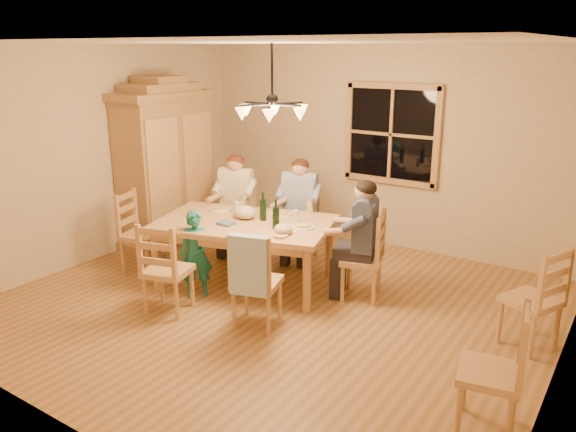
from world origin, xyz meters
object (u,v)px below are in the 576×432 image
Objects in this scene: chair_far_right at (299,237)px; chair_spare_front at (487,392)px; dining_table at (245,229)px; adult_plaid_man at (300,197)px; adult_slate_man at (363,225)px; chair_end_right at (361,272)px; chair_spare_back at (529,315)px; chair_far_left at (237,231)px; armoire at (166,169)px; chair_near_right at (257,296)px; wine_bottle_a at (263,206)px; chandelier at (272,110)px; chair_near_left at (168,284)px; adult_woman at (236,192)px; wine_bottle_b at (276,214)px; child at (196,254)px; chair_end_left at (143,247)px.

chair_far_right is 3.64m from chair_spare_front.
dining_table is at bearing 59.00° from chair_spare_front.
adult_plaid_man is 1.35m from adult_slate_man.
chair_end_right and chair_spare_back have the same top height.
chair_spare_back is at bearing 156.99° from chair_far_left.
chair_spare_back is (4.87, -0.29, -0.75)m from armoire.
chair_spare_front is (3.06, -1.14, -0.36)m from dining_table.
chair_near_right and chair_spare_back have the same top height.
wine_bottle_a reaches higher than chair_end_right.
chair_spare_front is (2.45, -0.84, -1.77)m from chandelier.
chandelier is 0.78× the size of chair_end_right.
chair_near_right is (0.94, 0.27, 0.00)m from chair_near_left.
chair_far_right is 1.00× the size of chair_spare_front.
adult_plaid_man is at bearing -180.00° from adult_woman.
wine_bottle_b is (-0.86, -0.40, 0.62)m from chair_end_right.
chair_end_right is (2.04, -0.38, 0.00)m from chair_far_left.
dining_table is 2.54× the size of adult_slate_man.
wine_bottle_b reaches higher than chair_near_right.
chair_far_left is 1.01× the size of child.
chair_spare_front reaches higher than child.
chandelier is 1.84m from chair_near_right.
wine_bottle_a is at bearing -12.37° from armoire.
adult_woman is 0.88× the size of chair_spare_back.
chair_far_left is 1.00× the size of chair_near_right.
adult_slate_man reaches higher than chair_end_left.
adult_woman is 4.27m from chair_spare_front.
chair_spare_back is at bearing 156.99° from adult_woman.
chair_spare_back is (2.61, 0.32, -0.62)m from wine_bottle_b.
adult_slate_man is at bearing 90.00° from chair_end_left.
adult_woman reaches higher than chair_spare_front.
chair_near_left and chair_near_right have the same top height.
adult_woman is 0.87m from adult_plaid_man.
chair_far_right is at bearing 83.69° from dining_table.
chair_spare_back is (1.75, -0.08, 0.00)m from chair_end_right.
adult_slate_man is at bearing 11.29° from wine_bottle_a.
chair_near_right reaches higher than child.
adult_plaid_man is 2.65× the size of wine_bottle_a.
chair_near_right is at bearing 138.70° from chair_spare_back.
chair_near_left is 1.01× the size of child.
chair_far_left is at bearing 63.43° from adult_slate_man.
armoire is at bearing -6.89° from chair_far_left.
chair_near_left is 1.00× the size of chair_spare_back.
chair_spare_back is (0.00, 1.43, 0.00)m from chair_spare_front.
chair_end_left is 1.13× the size of adult_woman.
wine_bottle_a and wine_bottle_b have the same top height.
chair_spare_front is at bearing -19.02° from chandelier.
adult_woman is at bearing 117.90° from chair_near_right.
chair_end_right is (0.70, 0.67, -1.77)m from chandelier.
chair_near_left is 2.07m from chair_end_right.
adult_slate_man reaches higher than chair_spare_back.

